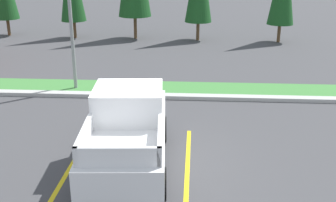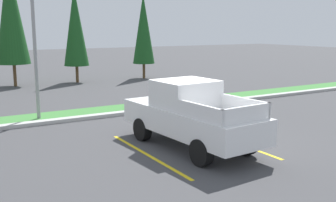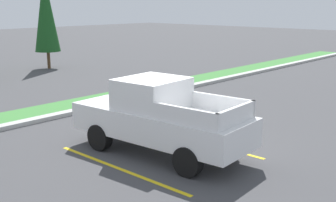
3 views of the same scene
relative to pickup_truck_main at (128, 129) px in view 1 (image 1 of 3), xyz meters
name	(u,v)px [view 1 (image 1 of 3)]	position (x,y,z in m)	size (l,w,h in m)	color
ground_plane	(140,158)	(0.22, 0.43, -1.04)	(120.00, 120.00, 0.00)	#424244
parking_line_near	(72,164)	(-1.55, -0.05, -1.04)	(0.12, 4.80, 0.01)	yellow
parking_line_far	(187,168)	(1.55, -0.05, -1.04)	(0.12, 4.80, 0.01)	yellow
curb_strip	(156,96)	(0.22, 5.43, -0.97)	(56.00, 0.40, 0.15)	#B2B2AD
grass_median	(159,88)	(0.22, 6.53, -1.01)	(56.00, 1.80, 0.06)	#42843D
pickup_truck_main	(128,129)	(0.00, 0.00, 0.00)	(2.26, 5.35, 2.10)	black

